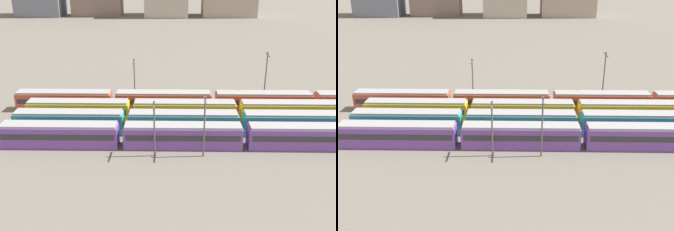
% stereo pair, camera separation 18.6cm
% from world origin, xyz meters
% --- Properties ---
extents(ground_plane, '(600.00, 600.00, 0.00)m').
position_xyz_m(ground_plane, '(0.00, 7.80, 0.00)').
color(ground_plane, '#666059').
extents(train_track_2, '(74.70, 3.06, 3.75)m').
position_xyz_m(train_track_2, '(31.20, 10.40, 1.90)').
color(train_track_2, yellow).
rests_on(train_track_2, ground_plane).
extents(train_track_3, '(74.70, 3.06, 3.75)m').
position_xyz_m(train_track_3, '(27.28, 15.60, 1.90)').
color(train_track_3, '#BC4C38').
rests_on(train_track_3, ground_plane).
extents(catenary_pole_0, '(0.24, 3.20, 9.29)m').
position_xyz_m(catenary_pole_0, '(24.23, -3.04, 5.18)').
color(catenary_pole_0, '#4C4C51').
rests_on(catenary_pole_0, ground_plane).
extents(catenary_pole_1, '(0.24, 3.20, 9.36)m').
position_xyz_m(catenary_pole_1, '(12.14, 18.51, 5.22)').
color(catenary_pole_1, '#4C4C51').
rests_on(catenary_pole_1, ground_plane).
extents(catenary_pole_2, '(0.24, 3.20, 8.56)m').
position_xyz_m(catenary_pole_2, '(17.08, -3.07, 4.81)').
color(catenary_pole_2, '#4C4C51').
rests_on(catenary_pole_2, ground_plane).
extents(catenary_pole_3, '(0.24, 3.20, 10.81)m').
position_xyz_m(catenary_pole_3, '(37.46, 18.50, 5.96)').
color(catenary_pole_3, '#4C4C51').
rests_on(catenary_pole_3, ground_plane).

